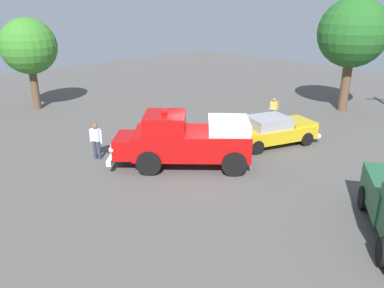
% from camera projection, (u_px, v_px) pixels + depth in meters
% --- Properties ---
extents(ground_plane, '(60.00, 60.00, 0.00)m').
position_uv_depth(ground_plane, '(206.00, 165.00, 16.57)').
color(ground_plane, '#514F4C').
extents(vintage_fire_truck, '(5.74, 5.74, 2.59)m').
position_uv_depth(vintage_fire_truck, '(187.00, 139.00, 16.14)').
color(vintage_fire_truck, black).
rests_on(vintage_fire_truck, ground).
extents(classic_hot_rod, '(4.73, 3.23, 1.46)m').
position_uv_depth(classic_hot_rod, '(274.00, 130.00, 18.78)').
color(classic_hot_rod, black).
rests_on(classic_hot_rod, ground).
extents(lawn_chair_near_truck, '(0.63, 0.63, 1.02)m').
position_uv_depth(lawn_chair_near_truck, '(274.00, 109.00, 23.04)').
color(lawn_chair_near_truck, '#B7BABF').
rests_on(lawn_chair_near_truck, ground).
extents(lawn_chair_by_car, '(0.65, 0.65, 1.02)m').
position_uv_depth(lawn_chair_by_car, '(230.00, 128.00, 19.52)').
color(lawn_chair_by_car, '#B7BABF').
rests_on(lawn_chair_by_car, ground).
extents(lawn_chair_spare, '(0.66, 0.67, 1.02)m').
position_uv_depth(lawn_chair_spare, '(186.00, 131.00, 19.15)').
color(lawn_chair_spare, '#B7BABF').
rests_on(lawn_chair_spare, ground).
extents(spectator_seated, '(0.63, 0.53, 1.29)m').
position_uv_depth(spectator_seated, '(273.00, 108.00, 22.89)').
color(spectator_seated, '#383842').
rests_on(spectator_seated, ground).
extents(spectator_standing, '(0.42, 0.62, 1.68)m').
position_uv_depth(spectator_standing, '(96.00, 139.00, 16.89)').
color(spectator_standing, '#2D334C').
rests_on(spectator_standing, ground).
extents(oak_tree_left, '(4.27, 4.27, 7.09)m').
position_uv_depth(oak_tree_left, '(353.00, 33.00, 23.31)').
color(oak_tree_left, brown).
rests_on(oak_tree_left, ground).
extents(oak_tree_right, '(3.53, 3.53, 5.87)m').
position_uv_depth(oak_tree_right, '(29.00, 47.00, 23.98)').
color(oak_tree_right, brown).
rests_on(oak_tree_right, ground).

